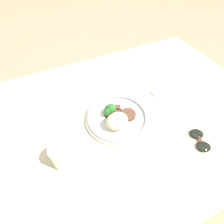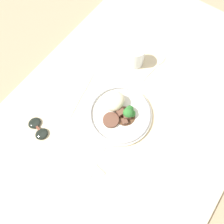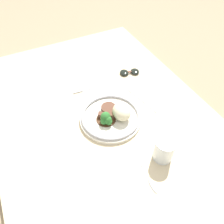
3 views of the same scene
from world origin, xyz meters
TOP-DOWN VIEW (x-y plane):
  - ground_plane at (0.00, 0.00)m, footprint 8.00×8.00m
  - dining_table at (0.00, 0.00)m, footprint 1.46×0.91m
  - napkin at (-0.25, 0.04)m, footprint 0.18×0.16m
  - plate at (-0.03, 0.02)m, footprint 0.26×0.26m
  - juice_glass at (0.21, 0.11)m, footprint 0.07×0.07m
  - fork at (-0.25, 0.04)m, footprint 0.03×0.18m
  - knife at (-0.05, 0.20)m, footprint 0.22×0.06m
  - spoon at (0.27, 0.02)m, footprint 0.17×0.03m
  - sunglasses at (-0.27, 0.25)m, footprint 0.08×0.11m

SIDE VIEW (x-z plane):
  - ground_plane at x=0.00m, z-range 0.00..0.00m
  - dining_table at x=0.00m, z-range 0.00..0.04m
  - napkin at x=-0.25m, z-range 0.04..0.04m
  - knife at x=-0.05m, z-range 0.04..0.04m
  - spoon at x=0.27m, z-range 0.04..0.04m
  - fork at x=-0.25m, z-range 0.04..0.05m
  - sunglasses at x=-0.27m, z-range 0.04..0.06m
  - plate at x=-0.03m, z-range 0.02..0.10m
  - juice_glass at x=0.21m, z-range 0.03..0.13m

